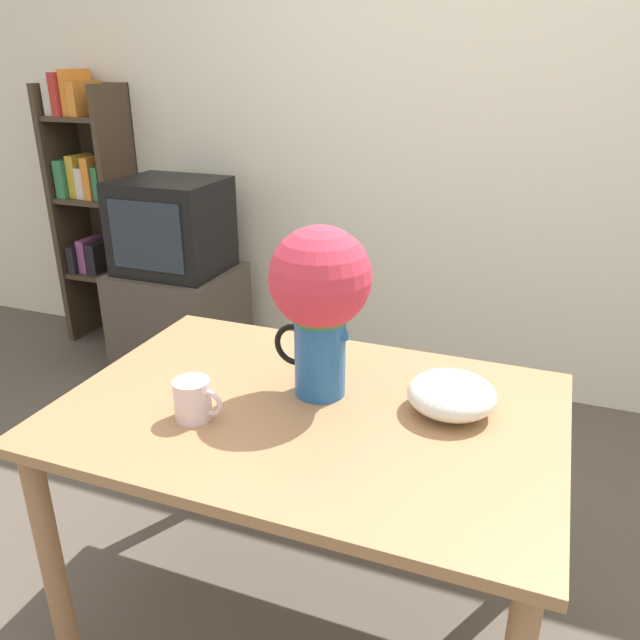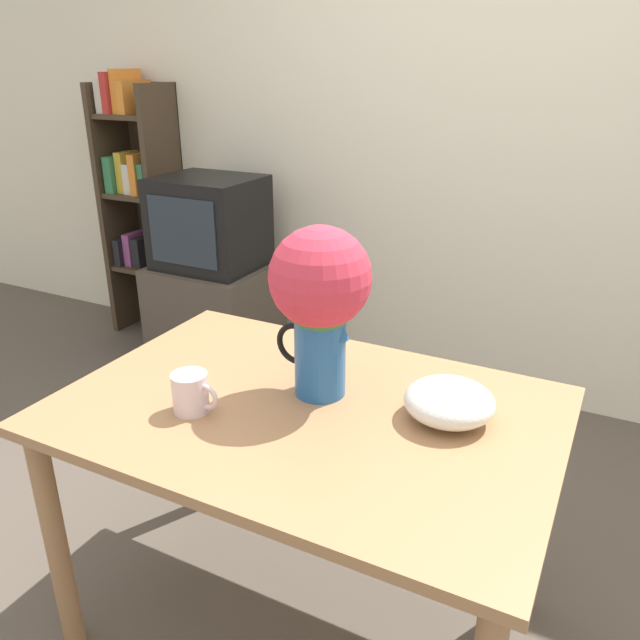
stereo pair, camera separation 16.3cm
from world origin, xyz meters
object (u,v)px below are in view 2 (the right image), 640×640
coffee_mug (191,393)px  tv_set (209,223)px  white_bowl (449,402)px  flower_vase (320,294)px

coffee_mug → tv_set: (-1.04, 1.48, 0.01)m
coffee_mug → white_bowl: bearing=23.6°
coffee_mug → white_bowl: 0.66m
flower_vase → coffee_mug: (-0.25, -0.24, -0.24)m
flower_vase → coffee_mug: bearing=-136.4°
tv_set → white_bowl: bearing=-36.7°
coffee_mug → tv_set: bearing=125.0°
coffee_mug → white_bowl: (0.60, 0.26, -0.00)m
flower_vase → tv_set: size_ratio=0.90×
flower_vase → tv_set: flower_vase is taller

